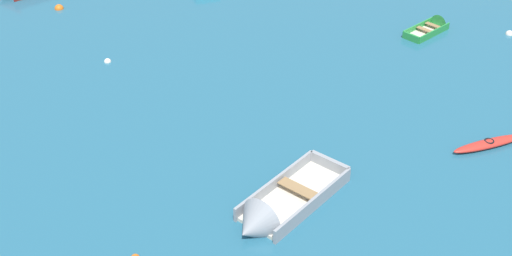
% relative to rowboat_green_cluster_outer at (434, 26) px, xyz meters
% --- Properties ---
extents(rowboat_green_cluster_outer, '(2.77, 2.32, 0.88)m').
position_rel_rowboat_green_cluster_outer_xyz_m(rowboat_green_cluster_outer, '(0.00, 0.00, 0.00)').
color(rowboat_green_cluster_outer, beige).
rests_on(rowboat_green_cluster_outer, ground_plane).
extents(kayak_red_near_camera, '(2.96, 1.10, 0.28)m').
position_rel_rowboat_green_cluster_outer_xyz_m(kayak_red_near_camera, '(-1.63, -9.74, -0.02)').
color(kayak_red_near_camera, red).
rests_on(kayak_red_near_camera, ground_plane).
extents(rowboat_grey_near_left, '(4.42, 4.21, 1.48)m').
position_rel_rowboat_green_cluster_outer_xyz_m(rowboat_grey_near_left, '(-9.96, -12.52, 0.08)').
color(rowboat_grey_near_left, beige).
rests_on(rowboat_grey_near_left, ground_plane).
extents(mooring_buoy_far_field, '(0.37, 0.37, 0.37)m').
position_rel_rowboat_green_cluster_outer_xyz_m(mooring_buoy_far_field, '(3.32, -1.06, -0.15)').
color(mooring_buoy_far_field, silver).
rests_on(mooring_buoy_far_field, ground_plane).
extents(mooring_buoy_midfield, '(0.46, 0.46, 0.46)m').
position_rel_rowboat_green_cluster_outer_xyz_m(mooring_buoy_midfield, '(-18.13, 4.98, -0.15)').
color(mooring_buoy_midfield, orange).
rests_on(mooring_buoy_midfield, ground_plane).
extents(mooring_buoy_between_boats_left, '(0.31, 0.31, 0.31)m').
position_rel_rowboat_green_cluster_outer_xyz_m(mooring_buoy_between_boats_left, '(-15.41, -1.25, -0.15)').
color(mooring_buoy_between_boats_left, silver).
rests_on(mooring_buoy_between_boats_left, ground_plane).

